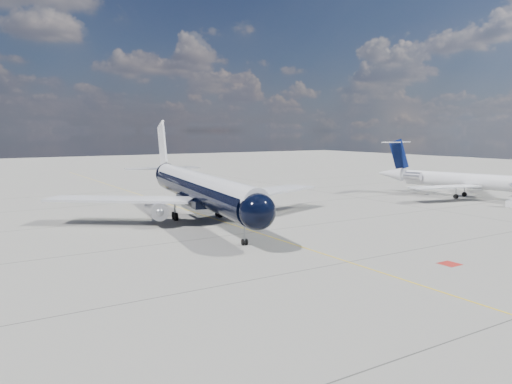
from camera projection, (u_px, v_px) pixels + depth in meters
ground at (182, 208)px, 72.06m from camera, size 320.00×320.00×0.00m
taxiway_centerline at (197, 213)px, 67.86m from camera, size 0.16×160.00×0.01m
red_marking at (450, 264)px, 42.02m from camera, size 1.60×1.60×0.01m
main_airliner at (197, 188)px, 63.23m from camera, size 36.16×44.42×12.87m
regional_jet at (455, 179)px, 83.92m from camera, size 24.21×28.35×9.75m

